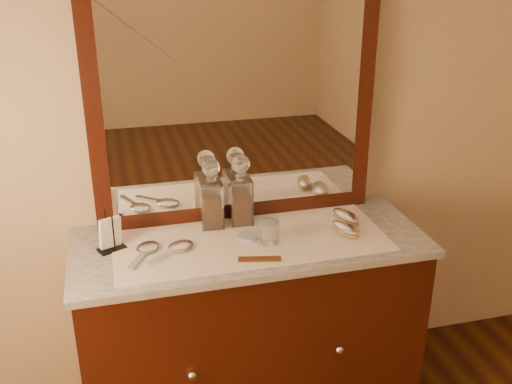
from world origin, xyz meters
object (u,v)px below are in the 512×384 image
dresser_cabinet (250,328)px  napkin_rack (110,235)px  mirror_frame (235,105)px  hand_mirror_outer (146,250)px  comb (260,259)px  decanter_right (241,197)px  pin_dish (248,237)px  hand_mirror_inner (177,248)px  brush_far (346,217)px  brush_near (346,229)px  decanter_left (212,201)px

dresser_cabinet → napkin_rack: napkin_rack is taller
mirror_frame → hand_mirror_outer: size_ratio=5.39×
hand_mirror_outer → comb: bearing=-22.9°
napkin_rack → decanter_right: bearing=10.6°
dresser_cabinet → mirror_frame: size_ratio=1.17×
pin_dish → mirror_frame: bearing=87.8°
comb → hand_mirror_inner: 0.33m
pin_dish → brush_far: brush_far is taller
brush_near → dresser_cabinet: bearing=171.3°
dresser_cabinet → brush_near: size_ratio=8.53×
brush_near → hand_mirror_inner: bearing=177.2°
mirror_frame → dresser_cabinet: bearing=-90.0°
pin_dish → napkin_rack: bearing=174.5°
dresser_cabinet → decanter_right: 0.58m
mirror_frame → decanter_right: (0.00, -0.09, -0.38)m
hand_mirror_outer → decanter_left: bearing=28.6°
brush_near → decanter_right: bearing=151.4°
napkin_rack → brush_near: (0.94, -0.11, -0.04)m
decanter_left → brush_far: decanter_left is taller
napkin_rack → brush_near: size_ratio=0.97×
comb → hand_mirror_inner: (-0.29, 0.16, 0.01)m
brush_far → hand_mirror_inner: (-0.74, -0.07, -0.01)m
mirror_frame → hand_mirror_outer: bearing=-148.8°
brush_near → brush_far: 0.11m
mirror_frame → hand_mirror_inner: size_ratio=5.58×
pin_dish → brush_near: 0.41m
decanter_left → hand_mirror_outer: (-0.29, -0.16, -0.11)m
pin_dish → brush_far: bearing=5.7°
dresser_cabinet → brush_far: brush_far is taller
decanter_right → comb: bearing=-91.3°
pin_dish → brush_far: size_ratio=0.49×
decanter_left → brush_far: 0.58m
pin_dish → hand_mirror_outer: bearing=-178.7°
decanter_left → decanter_right: (0.13, 0.00, 0.00)m
decanter_right → hand_mirror_outer: (-0.42, -0.16, -0.11)m
hand_mirror_outer → hand_mirror_inner: (0.12, -0.02, 0.00)m
mirror_frame → brush_far: 0.68m
comb → hand_mirror_outer: 0.45m
mirror_frame → decanter_right: size_ratio=3.91×
napkin_rack → hand_mirror_inner: bearing=-17.3°
dresser_cabinet → brush_far: bearing=5.9°
dresser_cabinet → comb: bearing=-92.3°
brush_far → pin_dish: bearing=-174.3°
napkin_rack → decanter_left: 0.44m
decanter_right → brush_near: decanter_right is taller
brush_near → mirror_frame: bearing=142.3°
mirror_frame → pin_dish: 0.55m
dresser_cabinet → brush_near: 0.61m
napkin_rack → brush_near: napkin_rack is taller
decanter_left → hand_mirror_outer: 0.35m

